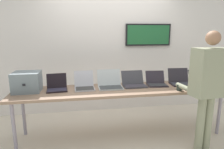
{
  "coord_description": "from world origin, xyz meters",
  "views": [
    {
      "loc": [
        -0.65,
        -2.93,
        1.65
      ],
      "look_at": [
        -0.14,
        0.11,
        0.99
      ],
      "focal_mm": 31.67,
      "sensor_mm": 36.0,
      "label": 1
    }
  ],
  "objects": [
    {
      "name": "laptop_station_6",
      "position": [
        1.41,
        0.09,
        0.83
      ],
      "size": [
        0.33,
        0.34,
        0.22
      ],
      "color": "#333339",
      "rests_on": "workbench"
    },
    {
      "name": "workbench",
      "position": [
        0.0,
        0.0,
        0.73
      ],
      "size": [
        3.33,
        0.7,
        0.78
      ],
      "color": "#8B6B55",
      "rests_on": "ground"
    },
    {
      "name": "equipment_box",
      "position": [
        -1.42,
        0.08,
        0.93
      ],
      "size": [
        0.38,
        0.35,
        0.3
      ],
      "color": "slate",
      "rests_on": "workbench"
    },
    {
      "name": "laptop_station_5",
      "position": [
        1.04,
        0.1,
        0.84
      ],
      "size": [
        0.38,
        0.35,
        0.25
      ],
      "color": "#26222A",
      "rests_on": "workbench"
    },
    {
      "name": "paper_sheet",
      "position": [
        1.25,
        -0.17,
        0.78
      ],
      "size": [
        0.22,
        0.3,
        0.0
      ],
      "color": "white",
      "rests_on": "workbench"
    },
    {
      "name": "back_wall",
      "position": [
        0.02,
        1.13,
        1.24
      ],
      "size": [
        8.0,
        0.11,
        2.46
      ],
      "color": "silver",
      "rests_on": "ground"
    },
    {
      "name": "coffee_mug",
      "position": [
        0.84,
        -0.25,
        0.83
      ],
      "size": [
        0.08,
        0.08,
        0.09
      ],
      "color": "#232F2A",
      "rests_on": "workbench"
    },
    {
      "name": "laptop_station_2",
      "position": [
        -0.18,
        0.1,
        0.84
      ],
      "size": [
        0.38,
        0.38,
        0.26
      ],
      "color": "#B0B5B7",
      "rests_on": "workbench"
    },
    {
      "name": "ground",
      "position": [
        0.0,
        0.0,
        -0.02
      ],
      "size": [
        8.0,
        8.0,
        0.04
      ],
      "primitive_type": "cube",
      "color": "beige"
    },
    {
      "name": "laptop_station_1",
      "position": [
        -0.58,
        0.11,
        0.84
      ],
      "size": [
        0.32,
        0.38,
        0.25
      ],
      "color": "#B1AEB8",
      "rests_on": "workbench"
    },
    {
      "name": "laptop_station_0",
      "position": [
        -1.0,
        0.09,
        0.84
      ],
      "size": [
        0.33,
        0.32,
        0.24
      ],
      "color": "black",
      "rests_on": "workbench"
    },
    {
      "name": "laptop_station_3",
      "position": [
        0.23,
        0.12,
        0.84
      ],
      "size": [
        0.38,
        0.34,
        0.23
      ],
      "color": "#38363D",
      "rests_on": "workbench"
    },
    {
      "name": "person",
      "position": [
        1.04,
        -0.62,
        1.01
      ],
      "size": [
        0.47,
        0.62,
        1.67
      ],
      "color": "gray",
      "rests_on": "ground"
    },
    {
      "name": "laptop_station_4",
      "position": [
        0.61,
        0.11,
        0.84
      ],
      "size": [
        0.35,
        0.35,
        0.22
      ],
      "color": "#252028",
      "rests_on": "workbench"
    }
  ]
}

